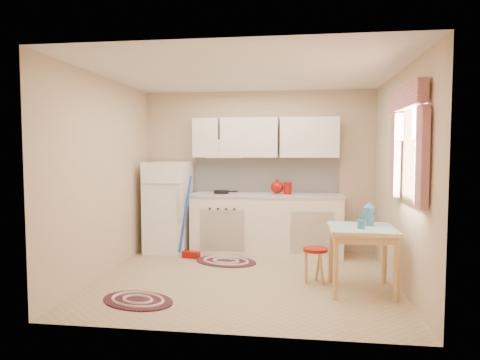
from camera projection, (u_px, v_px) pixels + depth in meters
The scene contains 14 objects.
room_shell at pixel (260, 149), 5.36m from camera, with size 3.64×3.60×2.52m.
fridge at pixel (168, 207), 6.62m from camera, with size 0.65×0.60×1.40m, color white.
broom at pixel (191, 218), 6.22m from camera, with size 0.28×0.12×1.20m, color blue, non-canonical shape.
base_cabinets at pixel (266, 225), 6.48m from camera, with size 2.25×0.60×0.88m, color white.
countertop at pixel (267, 195), 6.45m from camera, with size 2.27×0.62×0.04m, color #B9B6B0.
frying_pan at pixel (221, 192), 6.49m from camera, with size 0.23×0.23×0.05m, color black.
red_kettle at pixel (277, 187), 6.42m from camera, with size 0.21×0.19×0.21m, color #910C05, non-canonical shape.
red_canister at pixel (288, 189), 6.40m from camera, with size 0.12×0.12×0.16m, color #910C05.
table at pixel (361, 260), 4.77m from camera, with size 0.72×0.72×0.72m, color #DFB06F.
stool at pixel (315, 265), 5.08m from camera, with size 0.29×0.29×0.42m, color #910C05.
coffee_pot at pixel (369, 214), 4.84m from camera, with size 0.14×0.12×0.28m, color #2C6588, non-canonical shape.
mug at pixel (361, 225), 4.64m from camera, with size 0.09×0.09×0.10m, color #2C6588.
rug_center at pixel (226, 261), 6.04m from camera, with size 0.88×0.59×0.02m, color #671D0B, non-canonical shape.
rug_left at pixel (138, 301), 4.47m from camera, with size 0.81×0.54×0.02m, color #671D0B, non-canonical shape.
Camera 1 is at (0.62, -5.12, 1.58)m, focal length 32.00 mm.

